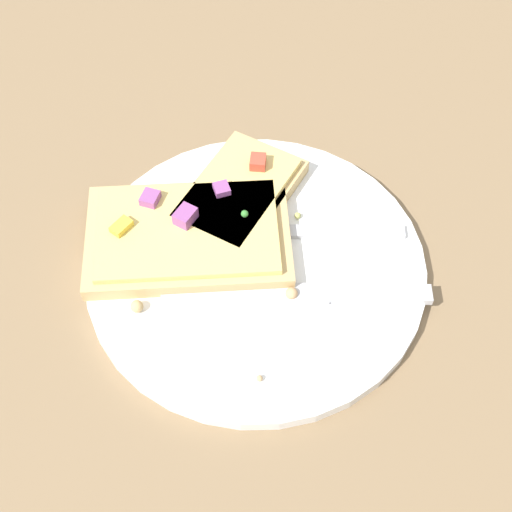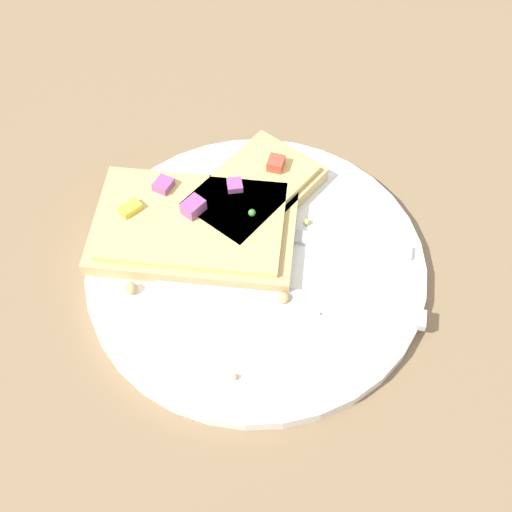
{
  "view_description": "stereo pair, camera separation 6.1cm",
  "coord_description": "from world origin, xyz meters",
  "px_view_note": "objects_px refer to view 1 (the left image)",
  "views": [
    {
      "loc": [
        0.26,
        -0.23,
        0.52
      ],
      "look_at": [
        0.0,
        0.0,
        0.02
      ],
      "focal_mm": 50.0,
      "sensor_mm": 36.0,
      "label": 1
    },
    {
      "loc": [
        0.3,
        -0.18,
        0.52
      ],
      "look_at": [
        0.0,
        0.0,
        0.02
      ],
      "focal_mm": 50.0,
      "sensor_mm": 36.0,
      "label": 2
    }
  ],
  "objects_px": {
    "plate": "(256,266)",
    "fork": "(264,232)",
    "pizza_slice_main": "(188,235)",
    "pizza_slice_corner": "(238,194)",
    "knife": "(318,294)"
  },
  "relations": [
    {
      "from": "pizza_slice_main",
      "to": "fork",
      "type": "bearing_deg",
      "value": 3.66
    },
    {
      "from": "plate",
      "to": "knife",
      "type": "bearing_deg",
      "value": 16.66
    },
    {
      "from": "fork",
      "to": "pizza_slice_main",
      "type": "xyz_separation_m",
      "value": [
        -0.04,
        -0.06,
        0.01
      ]
    },
    {
      "from": "pizza_slice_main",
      "to": "pizza_slice_corner",
      "type": "bearing_deg",
      "value": 43.36
    },
    {
      "from": "fork",
      "to": "knife",
      "type": "bearing_deg",
      "value": 124.56
    },
    {
      "from": "knife",
      "to": "pizza_slice_corner",
      "type": "distance_m",
      "value": 0.12
    },
    {
      "from": "plate",
      "to": "fork",
      "type": "relative_size",
      "value": 1.62
    },
    {
      "from": "knife",
      "to": "pizza_slice_corner",
      "type": "xyz_separation_m",
      "value": [
        -0.12,
        0.01,
        0.01
      ]
    },
    {
      "from": "knife",
      "to": "pizza_slice_corner",
      "type": "bearing_deg",
      "value": -55.68
    },
    {
      "from": "plate",
      "to": "pizza_slice_main",
      "type": "bearing_deg",
      "value": -151.65
    },
    {
      "from": "knife",
      "to": "plate",
      "type": "bearing_deg",
      "value": -32.3
    },
    {
      "from": "plate",
      "to": "fork",
      "type": "bearing_deg",
      "value": 126.31
    },
    {
      "from": "fork",
      "to": "pizza_slice_corner",
      "type": "distance_m",
      "value": 0.05
    },
    {
      "from": "fork",
      "to": "pizza_slice_main",
      "type": "relative_size",
      "value": 0.87
    },
    {
      "from": "plate",
      "to": "pizza_slice_main",
      "type": "height_order",
      "value": "pizza_slice_main"
    }
  ]
}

